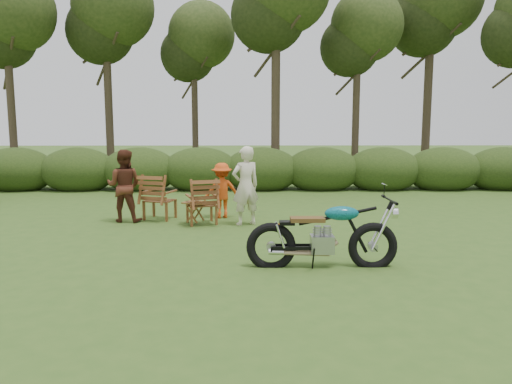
{
  "coord_description": "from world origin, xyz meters",
  "views": [
    {
      "loc": [
        -0.41,
        -7.29,
        2.2
      ],
      "look_at": [
        -0.28,
        1.96,
        0.9
      ],
      "focal_mm": 35.0,
      "sensor_mm": 36.0,
      "label": 1
    }
  ],
  "objects_px": {
    "lawn_chair_right": "(202,224)",
    "lawn_chair_left": "(160,219)",
    "side_table": "(195,213)",
    "motorcycle": "(322,266)",
    "cup": "(197,200)",
    "adult_a": "(246,225)",
    "adult_b": "(125,221)",
    "child": "(222,218)"
  },
  "relations": [
    {
      "from": "motorcycle",
      "to": "lawn_chair_left",
      "type": "bearing_deg",
      "value": 129.77
    },
    {
      "from": "child",
      "to": "lawn_chair_left",
      "type": "bearing_deg",
      "value": -8.61
    },
    {
      "from": "side_table",
      "to": "child",
      "type": "distance_m",
      "value": 0.98
    },
    {
      "from": "side_table",
      "to": "lawn_chair_left",
      "type": "bearing_deg",
      "value": 144.03
    },
    {
      "from": "side_table",
      "to": "child",
      "type": "bearing_deg",
      "value": 55.59
    },
    {
      "from": "lawn_chair_right",
      "to": "child",
      "type": "height_order",
      "value": "child"
    },
    {
      "from": "cup",
      "to": "child",
      "type": "xyz_separation_m",
      "value": [
        0.5,
        0.78,
        -0.54
      ]
    },
    {
      "from": "lawn_chair_right",
      "to": "side_table",
      "type": "xyz_separation_m",
      "value": [
        -0.13,
        -0.08,
        0.25
      ]
    },
    {
      "from": "motorcycle",
      "to": "lawn_chair_left",
      "type": "distance_m",
      "value": 4.96
    },
    {
      "from": "adult_b",
      "to": "child",
      "type": "bearing_deg",
      "value": -164.3
    },
    {
      "from": "lawn_chair_left",
      "to": "lawn_chair_right",
      "type": "bearing_deg",
      "value": 167.89
    },
    {
      "from": "adult_b",
      "to": "lawn_chair_right",
      "type": "bearing_deg",
      "value": 175.39
    },
    {
      "from": "motorcycle",
      "to": "side_table",
      "type": "distance_m",
      "value": 3.93
    },
    {
      "from": "adult_a",
      "to": "adult_b",
      "type": "distance_m",
      "value": 2.72
    },
    {
      "from": "motorcycle",
      "to": "cup",
      "type": "relative_size",
      "value": 19.78
    },
    {
      "from": "motorcycle",
      "to": "child",
      "type": "xyz_separation_m",
      "value": [
        -1.74,
        3.97,
        0.0
      ]
    },
    {
      "from": "adult_b",
      "to": "child",
      "type": "relative_size",
      "value": 1.26
    },
    {
      "from": "lawn_chair_right",
      "to": "side_table",
      "type": "distance_m",
      "value": 0.29
    },
    {
      "from": "motorcycle",
      "to": "adult_a",
      "type": "bearing_deg",
      "value": 110.87
    },
    {
      "from": "lawn_chair_right",
      "to": "lawn_chair_left",
      "type": "bearing_deg",
      "value": -46.83
    },
    {
      "from": "motorcycle",
      "to": "adult_b",
      "type": "distance_m",
      "value": 5.27
    },
    {
      "from": "lawn_chair_left",
      "to": "child",
      "type": "distance_m",
      "value": 1.42
    },
    {
      "from": "side_table",
      "to": "adult_a",
      "type": "distance_m",
      "value": 1.11
    },
    {
      "from": "lawn_chair_left",
      "to": "child",
      "type": "xyz_separation_m",
      "value": [
        1.41,
        0.15,
        0.0
      ]
    },
    {
      "from": "lawn_chair_right",
      "to": "side_table",
      "type": "height_order",
      "value": "same"
    },
    {
      "from": "side_table",
      "to": "child",
      "type": "xyz_separation_m",
      "value": [
        0.54,
        0.78,
        -0.25
      ]
    },
    {
      "from": "lawn_chair_left",
      "to": "adult_a",
      "type": "xyz_separation_m",
      "value": [
        1.96,
        -0.66,
        0.0
      ]
    },
    {
      "from": "lawn_chair_left",
      "to": "side_table",
      "type": "distance_m",
      "value": 1.11
    },
    {
      "from": "adult_a",
      "to": "adult_b",
      "type": "height_order",
      "value": "adult_a"
    },
    {
      "from": "motorcycle",
      "to": "cup",
      "type": "distance_m",
      "value": 3.93
    },
    {
      "from": "motorcycle",
      "to": "lawn_chair_left",
      "type": "xyz_separation_m",
      "value": [
        -3.15,
        3.83,
        0.0
      ]
    },
    {
      "from": "lawn_chair_right",
      "to": "adult_b",
      "type": "height_order",
      "value": "adult_b"
    },
    {
      "from": "cup",
      "to": "child",
      "type": "height_order",
      "value": "child"
    },
    {
      "from": "lawn_chair_left",
      "to": "adult_b",
      "type": "relative_size",
      "value": 0.64
    },
    {
      "from": "child",
      "to": "adult_a",
      "type": "bearing_deg",
      "value": 110.0
    },
    {
      "from": "lawn_chair_right",
      "to": "adult_a",
      "type": "xyz_separation_m",
      "value": [
        0.96,
        -0.1,
        0.0
      ]
    },
    {
      "from": "adult_a",
      "to": "child",
      "type": "distance_m",
      "value": 0.97
    },
    {
      "from": "motorcycle",
      "to": "lawn_chair_right",
      "type": "height_order",
      "value": "motorcycle"
    },
    {
      "from": "motorcycle",
      "to": "adult_b",
      "type": "bearing_deg",
      "value": 137.79
    },
    {
      "from": "lawn_chair_right",
      "to": "motorcycle",
      "type": "bearing_deg",
      "value": 105.32
    },
    {
      "from": "lawn_chair_left",
      "to": "cup",
      "type": "relative_size",
      "value": 9.32
    },
    {
      "from": "motorcycle",
      "to": "lawn_chair_right",
      "type": "xyz_separation_m",
      "value": [
        -2.15,
        3.27,
        0.0
      ]
    }
  ]
}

